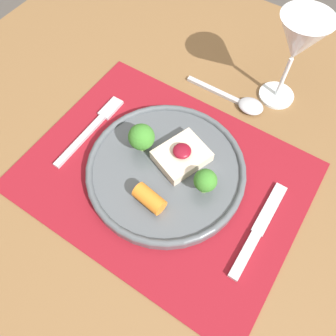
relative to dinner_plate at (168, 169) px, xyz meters
name	(u,v)px	position (x,y,z in m)	size (l,w,h in m)	color
ground_plane	(166,268)	(0.00, -0.01, -0.74)	(8.00, 8.00, 0.00)	#4C4742
dining_table	(164,197)	(0.00, -0.01, -0.11)	(1.12, 1.10, 0.73)	brown
placemat	(164,176)	(0.00, -0.01, -0.02)	(0.47, 0.36, 0.00)	maroon
dinner_plate	(168,169)	(0.00, 0.00, 0.00)	(0.28, 0.28, 0.07)	#4C5156
fork	(94,126)	(-0.17, 0.01, -0.01)	(0.02, 0.18, 0.01)	#B2B2B7
knife	(255,235)	(0.18, -0.02, -0.01)	(0.02, 0.18, 0.01)	#B2B2B7
spoon	(243,103)	(0.04, 0.21, -0.01)	(0.17, 0.04, 0.01)	#B2B2B7
wine_glass_near	(298,42)	(0.09, 0.27, 0.11)	(0.09, 0.09, 0.18)	white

